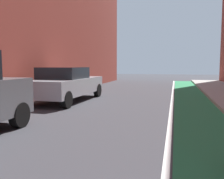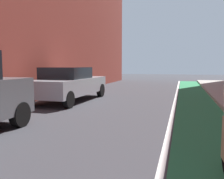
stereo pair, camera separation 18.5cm
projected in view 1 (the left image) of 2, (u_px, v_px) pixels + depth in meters
ground_plane at (100, 120)px, 7.25m from camera, size 75.79×75.79×0.00m
bike_lane_paint at (198, 113)px, 8.46m from camera, size 1.60×34.45×0.00m
lane_divider_stripe at (171, 111)px, 8.68m from camera, size 0.12×34.45×0.00m
parked_sedan_silver at (66, 84)px, 11.12m from camera, size 2.08×4.75×1.53m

